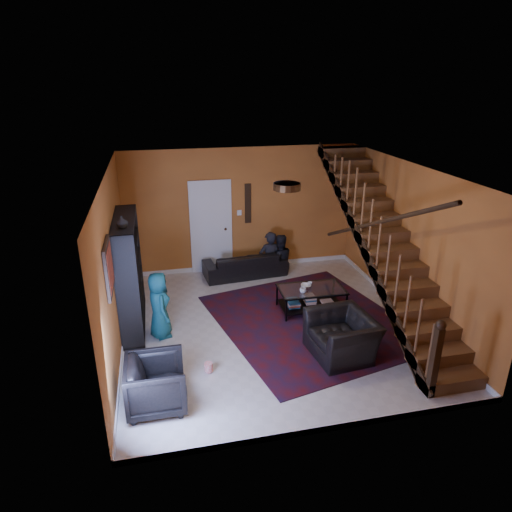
{
  "coord_description": "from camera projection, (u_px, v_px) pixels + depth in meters",
  "views": [
    {
      "loc": [
        -1.85,
        -7.01,
        4.23
      ],
      "look_at": [
        -0.19,
        0.4,
        1.21
      ],
      "focal_mm": 32.0,
      "sensor_mm": 36.0,
      "label": 1
    }
  ],
  "objects": [
    {
      "name": "cup_b",
      "position": [
        310.0,
        284.0,
        8.7
      ],
      "size": [
        0.12,
        0.12,
        0.09
      ],
      "primitive_type": "imported",
      "rotation": [
        0.0,
        0.0,
        -0.35
      ],
      "color": "#999999",
      "rests_on": "coffee_table"
    },
    {
      "name": "armchair_right",
      "position": [
        342.0,
        336.0,
        7.29
      ],
      "size": [
        1.03,
        1.15,
        0.69
      ],
      "primitive_type": "imported",
      "rotation": [
        0.0,
        0.0,
        -1.46
      ],
      "color": "black",
      "rests_on": "floor"
    },
    {
      "name": "ceiling_fixture",
      "position": [
        287.0,
        186.0,
        6.55
      ],
      "size": [
        0.4,
        0.4,
        0.1
      ],
      "primitive_type": "cylinder",
      "color": "#3F2814",
      "rests_on": "room"
    },
    {
      "name": "framed_picture",
      "position": [
        109.0,
        268.0,
        6.31
      ],
      "size": [
        0.04,
        0.74,
        0.74
      ],
      "primitive_type": "cube",
      "color": "#9C2C1C",
      "rests_on": "room"
    },
    {
      "name": "cup_a",
      "position": [
        303.0,
        290.0,
        8.44
      ],
      "size": [
        0.13,
        0.13,
        0.1
      ],
      "primitive_type": "imported",
      "rotation": [
        0.0,
        0.0,
        -0.07
      ],
      "color": "#999999",
      "rests_on": "coffee_table"
    },
    {
      "name": "floor",
      "position": [
        271.0,
        325.0,
        8.29
      ],
      "size": [
        5.5,
        5.5,
        0.0
      ],
      "primitive_type": "plane",
      "color": "beige",
      "rests_on": "ground"
    },
    {
      "name": "person_adult_a",
      "position": [
        270.0,
        261.0,
        10.44
      ],
      "size": [
        0.55,
        0.4,
        1.42
      ],
      "primitive_type": "imported",
      "rotation": [
        0.0,
        0.0,
        3.25
      ],
      "color": "black",
      "rests_on": "sofa"
    },
    {
      "name": "person_adult_b",
      "position": [
        279.0,
        262.0,
        10.5
      ],
      "size": [
        0.7,
        0.58,
        1.34
      ],
      "primitive_type": "imported",
      "rotation": [
        0.0,
        0.0,
        3.26
      ],
      "color": "black",
      "rests_on": "sofa"
    },
    {
      "name": "person_child",
      "position": [
        159.0,
        305.0,
        7.74
      ],
      "size": [
        0.5,
        0.65,
        1.19
      ],
      "primitive_type": "imported",
      "rotation": [
        0.0,
        0.0,
        1.8
      ],
      "color": "#18595C",
      "rests_on": "armchair_left"
    },
    {
      "name": "popcorn_bucket",
      "position": [
        209.0,
        367.0,
        6.94
      ],
      "size": [
        0.14,
        0.14,
        0.15
      ],
      "primitive_type": "cylinder",
      "rotation": [
        0.0,
        0.0,
        0.1
      ],
      "color": "red",
      "rests_on": "rug"
    },
    {
      "name": "coffee_table",
      "position": [
        311.0,
        298.0,
        8.71
      ],
      "size": [
        1.25,
        0.74,
        0.47
      ],
      "rotation": [
        0.0,
        0.0,
        -0.02
      ],
      "color": "black",
      "rests_on": "floor"
    },
    {
      "name": "vase",
      "position": [
        122.0,
        222.0,
        7.12
      ],
      "size": [
        0.18,
        0.18,
        0.19
      ],
      "primitive_type": "imported",
      "color": "#999999",
      "rests_on": "bookshelf"
    },
    {
      "name": "bowl",
      "position": [
        306.0,
        286.0,
        8.68
      ],
      "size": [
        0.26,
        0.26,
        0.05
      ],
      "primitive_type": "imported",
      "rotation": [
        0.0,
        0.0,
        -0.43
      ],
      "color": "#999999",
      "rests_on": "coffee_table"
    },
    {
      "name": "wall_hanging",
      "position": [
        248.0,
        204.0,
        10.23
      ],
      "size": [
        0.14,
        0.03,
        0.9
      ],
      "primitive_type": "cube",
      "color": "black",
      "rests_on": "room"
    },
    {
      "name": "sofa",
      "position": [
        245.0,
        264.0,
        10.27
      ],
      "size": [
        1.89,
        0.88,
        0.54
      ],
      "primitive_type": "imported",
      "rotation": [
        0.0,
        0.0,
        3.23
      ],
      "color": "black",
      "rests_on": "floor"
    },
    {
      "name": "bookshelf",
      "position": [
        130.0,
        275.0,
        7.99
      ],
      "size": [
        0.35,
        1.8,
        2.0
      ],
      "color": "black",
      "rests_on": "floor"
    },
    {
      "name": "door",
      "position": [
        211.0,
        228.0,
        10.24
      ],
      "size": [
        0.82,
        0.05,
        2.05
      ],
      "primitive_type": "cube",
      "color": "silver",
      "rests_on": "floor"
    },
    {
      "name": "staircase",
      "position": [
        386.0,
        244.0,
        8.2
      ],
      "size": [
        0.95,
        5.02,
        3.18
      ],
      "color": "brown",
      "rests_on": "floor"
    },
    {
      "name": "room",
      "position": [
        191.0,
        297.0,
        9.21
      ],
      "size": [
        5.5,
        5.5,
        5.5
      ],
      "color": "#C06D2A",
      "rests_on": "ground"
    },
    {
      "name": "armchair_left",
      "position": [
        156.0,
        384.0,
        6.13
      ],
      "size": [
        0.8,
        0.78,
        0.73
      ],
      "primitive_type": "imported",
      "rotation": [
        0.0,
        0.0,
        1.57
      ],
      "color": "black",
      "rests_on": "floor"
    },
    {
      "name": "rug",
      "position": [
        309.0,
        321.0,
        8.42
      ],
      "size": [
        3.81,
        4.15,
        0.02
      ],
      "primitive_type": "cube",
      "rotation": [
        0.0,
        0.0,
        0.22
      ],
      "color": "#3F0B0E",
      "rests_on": "floor"
    }
  ]
}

